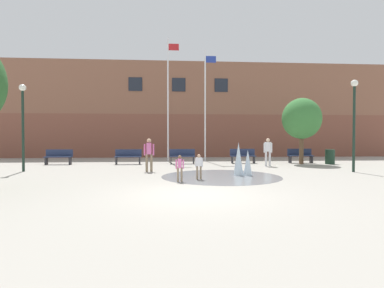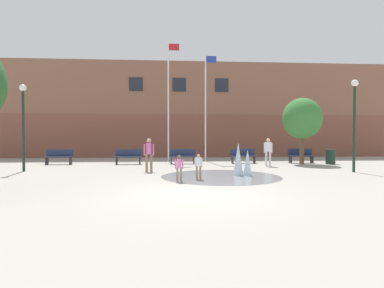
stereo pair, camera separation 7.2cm
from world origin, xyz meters
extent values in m
plane|color=#9E998E|center=(0.00, 0.00, 0.00)|extent=(100.00, 100.00, 0.00)
cube|color=brown|center=(0.00, 18.96, 1.78)|extent=(36.00, 6.00, 3.55)
cube|color=brown|center=(0.00, 18.96, 5.72)|extent=(36.00, 6.00, 4.34)
cube|color=#1E232D|center=(-3.50, 15.94, 5.94)|extent=(1.10, 0.06, 1.10)
cube|color=#1E232D|center=(0.00, 15.94, 5.94)|extent=(1.10, 0.06, 1.10)
cube|color=#1E232D|center=(3.50, 15.94, 5.94)|extent=(1.10, 0.06, 1.10)
cylinder|color=gray|center=(1.43, 3.89, 0.00)|extent=(5.02, 5.02, 0.01)
cone|color=silver|center=(2.25, 4.18, 0.72)|extent=(0.43, 0.43, 1.43)
cone|color=silver|center=(2.64, 4.11, 0.55)|extent=(0.38, 0.38, 1.11)
cube|color=#28282D|center=(-8.15, 10.01, 0.22)|extent=(0.06, 0.40, 0.44)
cube|color=#28282D|center=(-6.75, 10.01, 0.22)|extent=(0.06, 0.40, 0.44)
cube|color=#232D4C|center=(-7.45, 10.01, 0.47)|extent=(1.60, 0.44, 0.05)
cube|color=#232D4C|center=(-7.45, 10.21, 0.70)|extent=(1.60, 0.04, 0.42)
cube|color=#28282D|center=(-3.96, 9.82, 0.22)|extent=(0.06, 0.40, 0.44)
cube|color=#28282D|center=(-2.56, 9.82, 0.22)|extent=(0.06, 0.40, 0.44)
cube|color=#232D4C|center=(-3.26, 9.82, 0.47)|extent=(1.60, 0.44, 0.05)
cube|color=#232D4C|center=(-3.26, 10.02, 0.70)|extent=(1.60, 0.04, 0.42)
cube|color=#28282D|center=(-0.65, 9.98, 0.22)|extent=(0.06, 0.40, 0.44)
cube|color=#28282D|center=(0.75, 9.98, 0.22)|extent=(0.06, 0.40, 0.44)
cube|color=#232D4C|center=(0.05, 9.98, 0.47)|extent=(1.60, 0.44, 0.05)
cube|color=#232D4C|center=(0.05, 10.18, 0.70)|extent=(1.60, 0.04, 0.42)
cube|color=#28282D|center=(3.21, 10.07, 0.22)|extent=(0.06, 0.40, 0.44)
cube|color=#28282D|center=(4.61, 10.07, 0.22)|extent=(0.06, 0.40, 0.44)
cube|color=#232D4C|center=(3.91, 10.07, 0.47)|extent=(1.60, 0.44, 0.05)
cube|color=#232D4C|center=(3.91, 10.27, 0.70)|extent=(1.60, 0.04, 0.42)
cube|color=#28282D|center=(6.94, 10.00, 0.22)|extent=(0.06, 0.40, 0.44)
cube|color=#28282D|center=(8.34, 10.00, 0.22)|extent=(0.06, 0.40, 0.44)
cube|color=#232D4C|center=(7.64, 10.00, 0.47)|extent=(1.60, 0.44, 0.05)
cube|color=#232D4C|center=(7.64, 10.20, 0.70)|extent=(1.60, 0.04, 0.42)
cylinder|color=#89755B|center=(-1.83, 5.89, 0.42)|extent=(0.12, 0.12, 0.84)
cylinder|color=#89755B|center=(-1.61, 5.89, 0.42)|extent=(0.12, 0.12, 0.84)
cube|color=pink|center=(-1.72, 5.89, 1.11)|extent=(0.22, 0.35, 0.54)
sphere|color=tan|center=(-1.72, 5.89, 1.48)|extent=(0.21, 0.21, 0.21)
cylinder|color=pink|center=(-1.93, 5.89, 1.05)|extent=(0.08, 0.08, 0.55)
cylinder|color=pink|center=(-1.51, 5.89, 1.05)|extent=(0.08, 0.08, 0.55)
cylinder|color=silver|center=(4.73, 8.04, 0.42)|extent=(0.12, 0.12, 0.84)
cylinder|color=silver|center=(4.95, 8.04, 0.42)|extent=(0.12, 0.12, 0.84)
cube|color=white|center=(4.84, 8.04, 1.11)|extent=(0.39, 0.36, 0.54)
sphere|color=beige|center=(4.84, 8.04, 1.48)|extent=(0.21, 0.21, 0.21)
cylinder|color=white|center=(4.63, 8.04, 1.05)|extent=(0.08, 0.08, 0.55)
cylinder|color=white|center=(5.05, 8.04, 1.05)|extent=(0.08, 0.08, 0.55)
cylinder|color=#89755B|center=(-0.42, 2.49, 0.26)|extent=(0.07, 0.07, 0.52)
cylinder|color=#89755B|center=(-0.28, 2.49, 0.26)|extent=(0.07, 0.07, 0.52)
cube|color=pink|center=(-0.35, 2.49, 0.69)|extent=(0.15, 0.22, 0.33)
sphere|color=brown|center=(-0.35, 2.49, 0.92)|extent=(0.13, 0.13, 0.13)
cylinder|color=pink|center=(-0.48, 2.49, 0.65)|extent=(0.05, 0.05, 0.34)
cylinder|color=pink|center=(-0.22, 2.49, 0.65)|extent=(0.05, 0.05, 0.34)
cylinder|color=#89755B|center=(0.35, 3.05, 0.26)|extent=(0.07, 0.07, 0.52)
cylinder|color=#89755B|center=(0.49, 3.05, 0.26)|extent=(0.07, 0.07, 0.52)
cube|color=white|center=(0.42, 3.05, 0.69)|extent=(0.23, 0.15, 0.33)
sphere|color=tan|center=(0.42, 3.05, 0.92)|extent=(0.13, 0.13, 0.13)
cylinder|color=white|center=(0.29, 3.05, 0.65)|extent=(0.05, 0.05, 0.34)
cylinder|color=white|center=(0.55, 3.05, 0.65)|extent=(0.05, 0.05, 0.34)
cylinder|color=silver|center=(-0.85, 12.01, 4.22)|extent=(0.10, 0.10, 8.43)
cube|color=#B21E23|center=(-0.45, 12.01, 7.81)|extent=(0.70, 0.02, 0.45)
cylinder|color=silver|center=(1.71, 12.01, 3.82)|extent=(0.10, 0.10, 7.65)
cube|color=#233893|center=(2.11, 12.01, 7.02)|extent=(0.70, 0.02, 0.45)
cylinder|color=#192D23|center=(-7.76, 6.38, 1.93)|extent=(0.12, 0.12, 3.87)
sphere|color=white|center=(-7.76, 6.38, 4.03)|extent=(0.32, 0.32, 0.32)
cylinder|color=#192D23|center=(7.98, 5.01, 2.02)|extent=(0.12, 0.12, 4.04)
sphere|color=white|center=(7.98, 5.01, 4.20)|extent=(0.32, 0.32, 0.32)
cylinder|color=#193323|center=(9.12, 9.16, 0.45)|extent=(0.56, 0.56, 0.90)
cylinder|color=brown|center=(7.40, 9.39, 0.78)|extent=(0.27, 0.27, 1.55)
ellipsoid|color=#387538|center=(7.40, 9.39, 2.81)|extent=(2.37, 2.37, 2.51)
camera|label=1|loc=(-0.70, -8.56, 1.65)|focal=28.00mm
camera|label=2|loc=(-0.62, -8.56, 1.65)|focal=28.00mm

